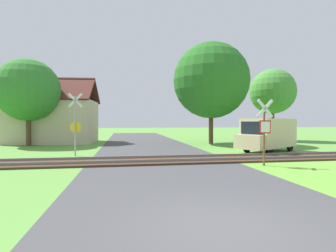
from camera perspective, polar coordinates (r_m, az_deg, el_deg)
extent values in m
plane|color=#5B933D|center=(5.54, 12.06, -20.77)|extent=(160.00, 160.00, 0.00)
cube|color=#424244|center=(7.33, 6.09, -15.23)|extent=(7.36, 80.00, 0.01)
cube|color=#422D1E|center=(13.57, -1.39, -7.49)|extent=(60.00, 2.60, 0.10)
cube|color=slate|center=(14.25, -1.81, -6.63)|extent=(60.00, 0.08, 0.12)
cube|color=slate|center=(12.85, -0.94, -7.47)|extent=(60.00, 0.08, 0.12)
cylinder|color=brown|center=(12.88, 20.18, -1.97)|extent=(0.10, 0.10, 2.80)
cube|color=red|center=(12.82, 20.37, -0.19)|extent=(0.60, 0.11, 0.60)
cube|color=white|center=(12.80, 20.43, -0.19)|extent=(0.49, 0.08, 0.49)
cube|color=white|center=(12.83, 20.39, 3.60)|extent=(0.87, 0.14, 0.88)
cube|color=white|center=(12.83, 20.39, 3.60)|extent=(0.87, 0.14, 0.88)
cylinder|color=#9E9EA5|center=(16.38, -19.57, -0.02)|extent=(0.09, 0.09, 3.56)
cube|color=white|center=(16.48, -19.54, 5.31)|extent=(0.87, 0.16, 0.88)
cube|color=white|center=(16.48, -19.54, 5.31)|extent=(0.87, 0.16, 0.88)
cylinder|color=yellow|center=(16.44, -19.50, -0.25)|extent=(0.64, 0.12, 0.64)
cube|color=#C6B293|center=(27.55, -23.68, 0.88)|extent=(7.98, 5.92, 4.08)
cube|color=#562823|center=(26.48, -24.67, 7.52)|extent=(8.17, 3.67, 2.38)
cube|color=#562823|center=(28.96, -22.86, 6.96)|extent=(8.17, 3.67, 2.38)
cube|color=brown|center=(27.13, -19.53, 7.62)|extent=(0.54, 0.54, 1.10)
cylinder|color=#513823|center=(24.36, 9.34, -0.08)|extent=(0.40, 0.40, 3.20)
sphere|color=#286B23|center=(24.64, 9.37, 9.74)|extent=(6.93, 6.93, 6.93)
cylinder|color=#513823|center=(29.91, 21.78, 0.30)|extent=(0.39, 0.39, 3.46)
sphere|color=#478E38|center=(30.08, 21.82, 7.00)|extent=(4.74, 4.74, 4.74)
cylinder|color=#513823|center=(25.00, -28.09, -0.69)|extent=(0.39, 0.39, 2.74)
sphere|color=#337A2D|center=(25.13, -28.15, 6.92)|extent=(5.22, 5.22, 5.22)
cube|color=beige|center=(18.90, 21.13, -1.38)|extent=(4.57, 3.83, 1.90)
cube|color=beige|center=(16.80, 17.26, -3.36)|extent=(1.55, 1.90, 0.90)
cube|color=#19232D|center=(17.07, 17.92, -0.49)|extent=(0.89, 1.39, 0.85)
cube|color=navy|center=(19.38, 18.61, -2.29)|extent=(3.21, 2.01, 0.16)
cylinder|color=black|center=(18.11, 16.82, -4.47)|extent=(0.67, 0.51, 0.68)
cylinder|color=black|center=(17.34, 21.22, -4.74)|extent=(0.67, 0.51, 0.68)
cylinder|color=black|center=(20.59, 21.01, -3.84)|extent=(0.67, 0.51, 0.68)
cylinder|color=black|center=(19.92, 25.01, -4.03)|extent=(0.67, 0.51, 0.68)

